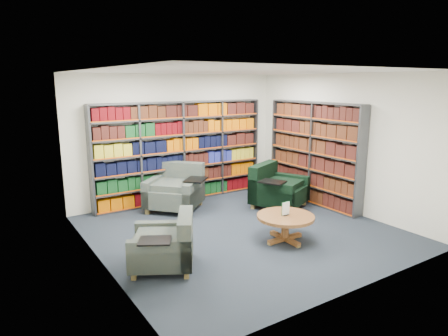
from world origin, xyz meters
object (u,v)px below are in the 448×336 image
chair_teal_left (176,191)px  chair_green_right (275,190)px  chair_teal_front (168,246)px  coffee_table (285,221)px

chair_teal_left → chair_green_right: 2.11m
chair_teal_front → coffee_table: 2.07m
chair_teal_front → coffee_table: bearing=-4.9°
chair_teal_left → chair_teal_front: (-1.33, -2.44, -0.06)m
coffee_table → chair_teal_left: bearing=105.6°
chair_teal_left → coffee_table: (0.73, -2.62, -0.02)m
chair_teal_left → chair_green_right: (1.83, -1.04, -0.01)m
coffee_table → chair_teal_front: bearing=175.1°
chair_green_right → chair_teal_front: size_ratio=1.13×
chair_green_right → coffee_table: bearing=-124.8°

